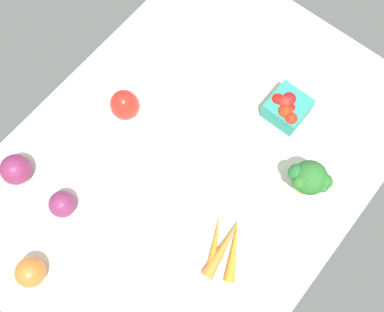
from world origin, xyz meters
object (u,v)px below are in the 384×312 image
(red_onion_center, at_px, (62,204))
(red_onion_near_basket, at_px, (16,169))
(bell_pepper_red, at_px, (125,105))
(heirloom_tomato_orange, at_px, (30,272))
(berry_basket, at_px, (287,108))
(broccoli_head, at_px, (309,179))
(carrot_bunch, at_px, (225,247))

(red_onion_center, distance_m, red_onion_near_basket, 0.14)
(bell_pepper_red, xyz_separation_m, heirloom_tomato_orange, (-0.41, -0.10, -0.01))
(berry_basket, bearing_deg, red_onion_near_basket, 143.10)
(bell_pepper_red, relative_size, heirloom_tomato_orange, 1.33)
(bell_pepper_red, xyz_separation_m, red_onion_center, (-0.26, -0.05, -0.01))
(red_onion_near_basket, relative_size, berry_basket, 0.78)
(bell_pepper_red, relative_size, broccoli_head, 0.75)
(berry_basket, bearing_deg, red_onion_center, 153.67)
(broccoli_head, xyz_separation_m, heirloom_tomato_orange, (-0.52, 0.34, -0.04))
(broccoli_head, bearing_deg, heirloom_tomato_orange, 147.16)
(red_onion_center, height_order, heirloom_tomato_orange, heirloom_tomato_orange)
(heirloom_tomato_orange, bearing_deg, berry_basket, -16.86)
(red_onion_center, xyz_separation_m, berry_basket, (0.51, -0.25, 0.00))
(red_onion_center, relative_size, berry_basket, 0.67)
(broccoli_head, height_order, berry_basket, broccoli_head)
(red_onion_center, xyz_separation_m, broccoli_head, (0.38, -0.39, 0.04))
(bell_pepper_red, distance_m, berry_basket, 0.38)
(red_onion_center, bearing_deg, red_onion_near_basket, 93.84)
(bell_pepper_red, bearing_deg, carrot_bunch, -105.84)
(carrot_bunch, bearing_deg, heirloom_tomato_orange, 136.75)
(red_onion_near_basket, xyz_separation_m, heirloom_tomato_orange, (-0.14, -0.19, -0.00))
(heirloom_tomato_orange, bearing_deg, broccoli_head, -32.84)
(red_onion_near_basket, height_order, carrot_bunch, red_onion_near_basket)
(carrot_bunch, bearing_deg, red_onion_center, 114.66)
(red_onion_center, relative_size, carrot_bunch, 0.41)
(heirloom_tomato_orange, height_order, berry_basket, berry_basket)
(bell_pepper_red, relative_size, red_onion_near_basket, 1.23)
(red_onion_center, bearing_deg, berry_basket, -26.33)
(red_onion_center, bearing_deg, bell_pepper_red, 10.72)
(heirloom_tomato_orange, bearing_deg, bell_pepper_red, 13.90)
(broccoli_head, distance_m, red_onion_near_basket, 0.65)
(red_onion_center, height_order, broccoli_head, broccoli_head)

